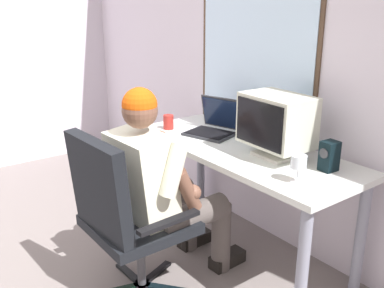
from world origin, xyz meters
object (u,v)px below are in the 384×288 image
(person_seated, at_px, (162,184))
(desk, at_px, (241,163))
(laptop, at_px, (215,124))
(desk_speaker, at_px, (329,156))
(crt_monitor, at_px, (277,121))
(wine_glass, at_px, (299,163))
(coffee_mug, at_px, (168,122))
(office_chair, at_px, (121,210))

(person_seated, bearing_deg, desk, 83.81)
(person_seated, xyz_separation_m, laptop, (-0.28, 0.62, 0.19))
(desk_speaker, bearing_deg, desk, -169.19)
(crt_monitor, xyz_separation_m, wine_glass, (0.33, -0.19, -0.11))
(crt_monitor, xyz_separation_m, laptop, (-0.58, 0.03, -0.15))
(desk_speaker, height_order, coffee_mug, desk_speaker)
(desk_speaker, bearing_deg, coffee_mug, -168.14)
(coffee_mug, bearing_deg, person_seated, -37.14)
(person_seated, height_order, laptop, person_seated)
(person_seated, bearing_deg, desk_speaker, 46.64)
(desk, distance_m, desk_speaker, 0.60)
(coffee_mug, bearing_deg, office_chair, -50.96)
(office_chair, distance_m, person_seated, 0.29)
(desk, bearing_deg, coffee_mug, -167.17)
(desk, xyz_separation_m, person_seated, (-0.06, -0.55, -0.02))
(laptop, height_order, wine_glass, laptop)
(office_chair, height_order, crt_monitor, crt_monitor)
(desk, bearing_deg, person_seated, -96.19)
(crt_monitor, bearing_deg, coffee_mug, -168.20)
(office_chair, distance_m, laptop, 0.97)
(desk, relative_size, wine_glass, 11.09)
(person_seated, bearing_deg, coffee_mug, 142.86)
(person_seated, xyz_separation_m, desk_speaker, (0.62, 0.66, 0.21))
(desk, xyz_separation_m, crt_monitor, (0.24, 0.04, 0.32))
(office_chair, xyz_separation_m, person_seated, (-0.01, 0.27, 0.08))
(desk, relative_size, office_chair, 1.65)
(wine_glass, distance_m, coffee_mug, 1.18)
(laptop, height_order, desk_speaker, laptop)
(crt_monitor, distance_m, coffee_mug, 0.88)
(office_chair, distance_m, wine_glass, 0.97)
(desk, xyz_separation_m, office_chair, (-0.05, -0.83, -0.10))
(office_chair, bearing_deg, laptop, 107.84)
(person_seated, xyz_separation_m, coffee_mug, (-0.55, 0.41, 0.17))
(wine_glass, relative_size, desk_speaker, 0.87)
(laptop, xyz_separation_m, coffee_mug, (-0.27, -0.20, -0.01))
(person_seated, distance_m, desk_speaker, 0.93)
(desk, relative_size, person_seated, 1.34)
(desk, distance_m, person_seated, 0.56)
(crt_monitor, xyz_separation_m, desk_speaker, (0.32, 0.07, -0.13))
(desk, height_order, laptop, laptop)
(person_seated, distance_m, crt_monitor, 0.74)
(wine_glass, height_order, coffee_mug, wine_glass)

